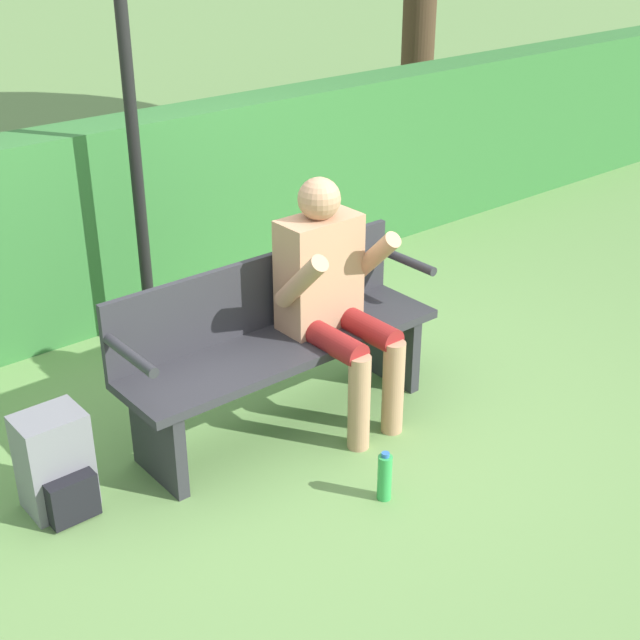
{
  "coord_description": "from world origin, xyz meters",
  "views": [
    {
      "loc": [
        -2.35,
        -3.12,
        2.54
      ],
      "look_at": [
        0.15,
        -0.1,
        0.59
      ],
      "focal_mm": 50.0,
      "sensor_mm": 36.0,
      "label": 1
    }
  ],
  "objects_px": {
    "signpost": "(132,113)",
    "park_bench": "(277,341)",
    "person_seated": "(332,290)",
    "water_bottle": "(385,477)",
    "backpack": "(56,465)"
  },
  "relations": [
    {
      "from": "water_bottle",
      "to": "signpost",
      "type": "relative_size",
      "value": 0.1
    },
    {
      "from": "park_bench",
      "to": "signpost",
      "type": "distance_m",
      "value": 1.51
    },
    {
      "from": "park_bench",
      "to": "water_bottle",
      "type": "xyz_separation_m",
      "value": [
        -0.03,
        -0.84,
        -0.34
      ]
    },
    {
      "from": "signpost",
      "to": "water_bottle",
      "type": "bearing_deg",
      "value": -88.93
    },
    {
      "from": "person_seated",
      "to": "signpost",
      "type": "xyz_separation_m",
      "value": [
        -0.34,
        1.29,
        0.7
      ]
    },
    {
      "from": "park_bench",
      "to": "signpost",
      "type": "relative_size",
      "value": 0.69
    },
    {
      "from": "person_seated",
      "to": "backpack",
      "type": "xyz_separation_m",
      "value": [
        -1.46,
        0.16,
        -0.48
      ]
    },
    {
      "from": "person_seated",
      "to": "signpost",
      "type": "relative_size",
      "value": 0.51
    },
    {
      "from": "water_bottle",
      "to": "signpost",
      "type": "bearing_deg",
      "value": 91.07
    },
    {
      "from": "park_bench",
      "to": "person_seated",
      "type": "xyz_separation_m",
      "value": [
        0.27,
        -0.11,
        0.25
      ]
    },
    {
      "from": "park_bench",
      "to": "person_seated",
      "type": "height_order",
      "value": "person_seated"
    },
    {
      "from": "signpost",
      "to": "person_seated",
      "type": "bearing_deg",
      "value": -75.31
    },
    {
      "from": "signpost",
      "to": "park_bench",
      "type": "bearing_deg",
      "value": -86.51
    },
    {
      "from": "backpack",
      "to": "water_bottle",
      "type": "distance_m",
      "value": 1.46
    },
    {
      "from": "park_bench",
      "to": "backpack",
      "type": "relative_size",
      "value": 3.65
    }
  ]
}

